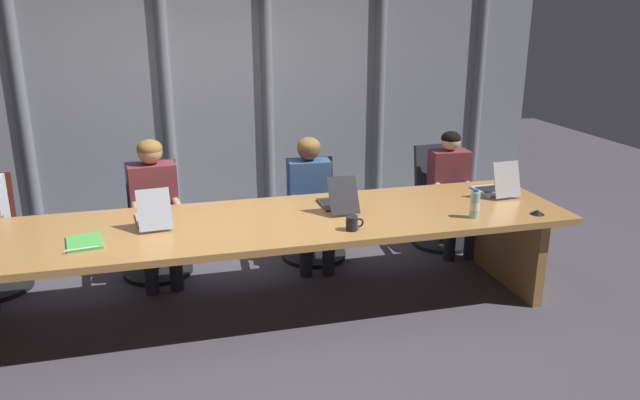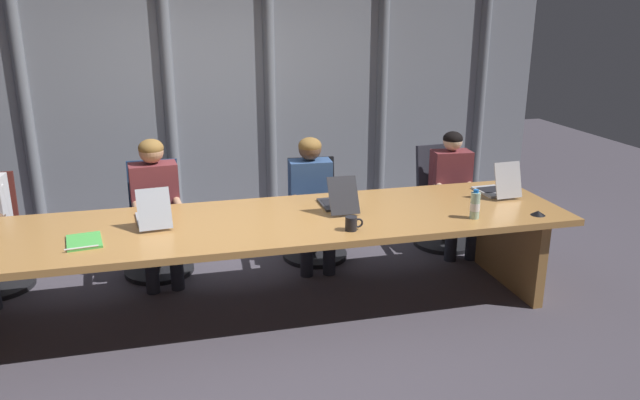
{
  "view_description": "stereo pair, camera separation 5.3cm",
  "coord_description": "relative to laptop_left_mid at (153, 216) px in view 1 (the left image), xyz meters",
  "views": [
    {
      "loc": [
        -0.6,
        -4.21,
        2.24
      ],
      "look_at": [
        0.54,
        0.07,
        0.84
      ],
      "focal_mm": 34.42,
      "sensor_mm": 36.0,
      "label": 1
    },
    {
      "loc": [
        -0.55,
        -4.22,
        2.24
      ],
      "look_at": [
        0.54,
        0.07,
        0.84
      ],
      "focal_mm": 34.42,
      "sensor_mm": 36.0,
      "label": 2
    }
  ],
  "objects": [
    {
      "name": "coffee_mug_near",
      "position": [
        1.35,
        -0.51,
        -0.01
      ],
      "size": [
        0.13,
        0.08,
        0.1
      ],
      "color": "black",
      "rests_on": "conference_table"
    },
    {
      "name": "spiral_notepad",
      "position": [
        -0.45,
        -0.3,
        -0.05
      ],
      "size": [
        0.26,
        0.33,
        0.03
      ],
      "rotation": [
        0.0,
        0.0,
        0.15
      ],
      "color": "#4CB74C",
      "rests_on": "conference_table"
    },
    {
      "name": "office_chair_right_mid",
      "position": [
        2.71,
        0.86,
        -0.44
      ],
      "size": [
        0.6,
        0.6,
        0.96
      ],
      "rotation": [
        0.0,
        0.0,
        -1.49
      ],
      "color": "#2D2D38",
      "rests_on": "ground_plane"
    },
    {
      "name": "laptop_right_mid",
      "position": [
        2.78,
        0.02,
        0.0
      ],
      "size": [
        0.26,
        0.41,
        0.3
      ],
      "rotation": [
        0.0,
        0.0,
        1.64
      ],
      "color": "#BCBCC1",
      "rests_on": "conference_table"
    },
    {
      "name": "water_bottle_primary",
      "position": [
        2.31,
        -0.48,
        0.04
      ],
      "size": [
        0.07,
        0.07,
        0.22
      ],
      "color": "#ADD1B2",
      "rests_on": "conference_table"
    },
    {
      "name": "office_chair_center",
      "position": [
        1.41,
        0.86,
        -0.46
      ],
      "size": [
        0.6,
        0.6,
        0.9
      ],
      "rotation": [
        0.0,
        0.0,
        -1.66
      ],
      "color": "black",
      "rests_on": "ground_plane"
    },
    {
      "name": "person_right_mid",
      "position": [
        2.72,
        0.7,
        -0.16
      ],
      "size": [
        0.4,
        0.57,
        1.13
      ],
      "rotation": [
        0.0,
        0.0,
        -1.66
      ],
      "color": "brown",
      "rests_on": "ground_plane"
    },
    {
      "name": "ground_plane",
      "position": [
        0.69,
        -0.15,
        -0.8
      ],
      "size": [
        14.06,
        14.06,
        0.0
      ],
      "primitive_type": "plane",
      "color": "#47424C"
    },
    {
      "name": "person_left_mid",
      "position": [
        0.01,
        0.71,
        -0.11
      ],
      "size": [
        0.43,
        0.57,
        1.2
      ],
      "rotation": [
        0.0,
        0.0,
        -1.48
      ],
      "color": "brown",
      "rests_on": "ground_plane"
    },
    {
      "name": "person_center",
      "position": [
        1.35,
        0.7,
        -0.14
      ],
      "size": [
        0.41,
        0.56,
        1.15
      ],
      "rotation": [
        0.0,
        0.0,
        -1.63
      ],
      "color": "#335184",
      "rests_on": "ground_plane"
    },
    {
      "name": "conference_table",
      "position": [
        0.69,
        -0.15,
        -0.18
      ],
      "size": [
        4.79,
        1.12,
        0.74
      ],
      "color": "#B77F42",
      "rests_on": "ground_plane"
    },
    {
      "name": "office_chair_left_mid",
      "position": [
        -0.01,
        0.86,
        -0.44
      ],
      "size": [
        0.6,
        0.6,
        0.96
      ],
      "rotation": [
        0.0,
        0.0,
        -1.58
      ],
      "color": "navy",
      "rests_on": "ground_plane"
    },
    {
      "name": "curtain_backdrop",
      "position": [
        0.69,
        1.98,
        0.69
      ],
      "size": [
        7.03,
        0.17,
        2.98
      ],
      "color": "gray",
      "rests_on": "ground_plane"
    },
    {
      "name": "laptop_left_mid",
      "position": [
        0.0,
        0.0,
        0.0
      ],
      "size": [
        0.27,
        0.47,
        0.29
      ],
      "rotation": [
        0.0,
        0.0,
        1.67
      ],
      "color": "#A8ADB7",
      "rests_on": "conference_table"
    },
    {
      "name": "conference_mic_left_side",
      "position": [
        2.81,
        -0.54,
        -0.04
      ],
      "size": [
        0.11,
        0.11,
        0.03
      ],
      "primitive_type": "cone",
      "color": "black",
      "rests_on": "conference_table"
    },
    {
      "name": "laptop_center",
      "position": [
        1.39,
        -0.0,
        -0.0
      ],
      "size": [
        0.23,
        0.46,
        0.28
      ],
      "rotation": [
        0.0,
        0.0,
        1.58
      ],
      "color": "#2D2D33",
      "rests_on": "conference_table"
    }
  ]
}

